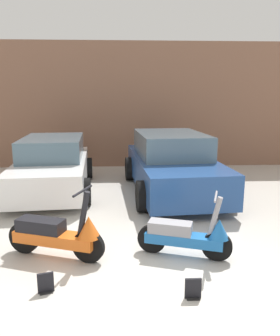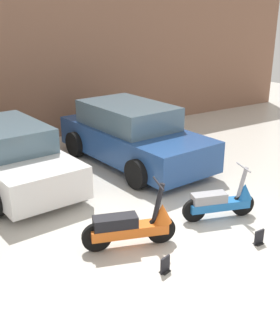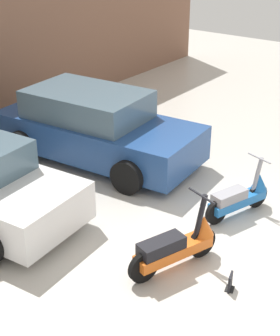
{
  "view_description": "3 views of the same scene",
  "coord_description": "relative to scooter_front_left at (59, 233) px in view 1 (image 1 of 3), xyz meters",
  "views": [
    {
      "loc": [
        -0.18,
        -4.07,
        2.39
      ],
      "look_at": [
        0.12,
        2.34,
        0.99
      ],
      "focal_mm": 35.0,
      "sensor_mm": 36.0,
      "label": 1
    },
    {
      "loc": [
        -4.43,
        -4.67,
        3.74
      ],
      "look_at": [
        -0.12,
        1.97,
        0.72
      ],
      "focal_mm": 45.0,
      "sensor_mm": 36.0,
      "label": 2
    },
    {
      "loc": [
        -6.58,
        -2.8,
        4.81
      ],
      "look_at": [
        -0.26,
        1.92,
        0.88
      ],
      "focal_mm": 55.0,
      "sensor_mm": 36.0,
      "label": 3
    }
  ],
  "objects": [
    {
      "name": "wall_back",
      "position": [
        1.18,
        6.72,
        1.7
      ],
      "size": [
        19.6,
        0.12,
        4.19
      ],
      "primitive_type": "cube",
      "color": "#845B47",
      "rests_on": "ground_plane"
    },
    {
      "name": "car_rear_left",
      "position": [
        -0.86,
        3.74,
        0.26
      ],
      "size": [
        2.21,
        4.16,
        1.37
      ],
      "rotation": [
        0.0,
        0.0,
        -1.49
      ],
      "color": "white",
      "rests_on": "ground_plane"
    },
    {
      "name": "scooter_front_right",
      "position": [
        1.94,
        -0.05,
        -0.04
      ],
      "size": [
        1.39,
        0.7,
        1.0
      ],
      "rotation": [
        0.0,
        0.0,
        -0.32
      ],
      "color": "black",
      "rests_on": "ground_plane"
    },
    {
      "name": "ground_plane",
      "position": [
        1.18,
        -0.54,
        -0.39
      ],
      "size": [
        28.0,
        28.0,
        0.0
      ],
      "primitive_type": "plane",
      "color": "beige"
    },
    {
      "name": "placard_near_left_scooter",
      "position": [
        -0.0,
        -0.9,
        -0.28
      ],
      "size": [
        0.2,
        0.16,
        0.26
      ],
      "rotation": [
        0.0,
        0.0,
        0.28
      ],
      "color": "black",
      "rests_on": "ground_plane"
    },
    {
      "name": "placard_near_right_scooter",
      "position": [
        1.8,
        -1.11,
        -0.28
      ],
      "size": [
        0.2,
        0.12,
        0.26
      ],
      "rotation": [
        0.0,
        0.0,
        0.01
      ],
      "color": "black",
      "rests_on": "ground_plane"
    },
    {
      "name": "car_rear_center",
      "position": [
        2.18,
        3.51,
        0.32
      ],
      "size": [
        2.4,
        4.53,
        1.49
      ],
      "rotation": [
        0.0,
        0.0,
        -1.49
      ],
      "color": "navy",
      "rests_on": "ground_plane"
    },
    {
      "name": "scooter_front_left",
      "position": [
        0.0,
        0.0,
        0.0
      ],
      "size": [
        1.53,
        0.78,
        1.11
      ],
      "rotation": [
        0.0,
        0.0,
        -0.33
      ],
      "color": "black",
      "rests_on": "ground_plane"
    }
  ]
}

